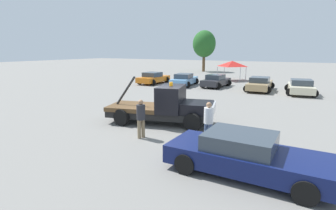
{
  "coord_description": "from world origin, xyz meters",
  "views": [
    {
      "loc": [
        7.15,
        -11.76,
        3.92
      ],
      "look_at": [
        0.5,
        0.0,
        1.05
      ],
      "focal_mm": 28.0,
      "sensor_mm": 36.0,
      "label": 1
    }
  ],
  "objects_px": {
    "parked_car_cream": "(301,87)",
    "parked_car_orange": "(153,78)",
    "foreground_car": "(245,155)",
    "parked_car_skyblue": "(184,80)",
    "tow_truck": "(166,107)",
    "parked_car_charcoal": "(216,81)",
    "person_near_truck": "(208,120)",
    "canopy_tent_red": "(232,64)",
    "parked_car_tan": "(260,84)",
    "tree_left": "(204,44)",
    "person_at_hood": "(141,116)"
  },
  "relations": [
    {
      "from": "parked_car_tan",
      "to": "tree_left",
      "type": "xyz_separation_m",
      "value": [
        -13.27,
        18.51,
        4.22
      ]
    },
    {
      "from": "tow_truck",
      "to": "parked_car_skyblue",
      "type": "distance_m",
      "value": 15.24
    },
    {
      "from": "tow_truck",
      "to": "parked_car_tan",
      "type": "height_order",
      "value": "tow_truck"
    },
    {
      "from": "parked_car_charcoal",
      "to": "parked_car_tan",
      "type": "distance_m",
      "value": 4.55
    },
    {
      "from": "parked_car_skyblue",
      "to": "tree_left",
      "type": "xyz_separation_m",
      "value": [
        -5.32,
        18.89,
        4.22
      ]
    },
    {
      "from": "parked_car_skyblue",
      "to": "parked_car_tan",
      "type": "relative_size",
      "value": 1.01
    },
    {
      "from": "parked_car_skyblue",
      "to": "parked_car_cream",
      "type": "relative_size",
      "value": 1.08
    },
    {
      "from": "person_at_hood",
      "to": "tree_left",
      "type": "distance_m",
      "value": 37.54
    },
    {
      "from": "person_near_truck",
      "to": "parked_car_orange",
      "type": "xyz_separation_m",
      "value": [
        -12.77,
        15.6,
        -0.37
      ]
    },
    {
      "from": "parked_car_charcoal",
      "to": "tree_left",
      "type": "bearing_deg",
      "value": 29.05
    },
    {
      "from": "parked_car_cream",
      "to": "foreground_car",
      "type": "bearing_deg",
      "value": 170.17
    },
    {
      "from": "tow_truck",
      "to": "foreground_car",
      "type": "relative_size",
      "value": 1.19
    },
    {
      "from": "person_at_hood",
      "to": "parked_car_charcoal",
      "type": "height_order",
      "value": "person_at_hood"
    },
    {
      "from": "parked_car_skyblue",
      "to": "parked_car_orange",
      "type": "bearing_deg",
      "value": 84.78
    },
    {
      "from": "parked_car_cream",
      "to": "parked_car_orange",
      "type": "bearing_deg",
      "value": 82.96
    },
    {
      "from": "tow_truck",
      "to": "foreground_car",
      "type": "distance_m",
      "value": 6.43
    },
    {
      "from": "tow_truck",
      "to": "foreground_car",
      "type": "xyz_separation_m",
      "value": [
        5.13,
        -3.87,
        -0.25
      ]
    },
    {
      "from": "parked_car_skyblue",
      "to": "tree_left",
      "type": "relative_size",
      "value": 0.69
    },
    {
      "from": "foreground_car",
      "to": "parked_car_cream",
      "type": "xyz_separation_m",
      "value": [
        0.61,
        18.0,
        -0.0
      ]
    },
    {
      "from": "canopy_tent_red",
      "to": "parked_car_orange",
      "type": "bearing_deg",
      "value": -132.61
    },
    {
      "from": "person_near_truck",
      "to": "tree_left",
      "type": "xyz_separation_m",
      "value": [
        -14.17,
        34.68,
        3.85
      ]
    },
    {
      "from": "tow_truck",
      "to": "parked_car_cream",
      "type": "xyz_separation_m",
      "value": [
        5.74,
        14.13,
        -0.25
      ]
    },
    {
      "from": "person_at_hood",
      "to": "parked_car_cream",
      "type": "bearing_deg",
      "value": 91.69
    },
    {
      "from": "person_near_truck",
      "to": "parked_car_skyblue",
      "type": "relative_size",
      "value": 0.35
    },
    {
      "from": "parked_car_charcoal",
      "to": "parked_car_skyblue",
      "type": "bearing_deg",
      "value": 104.98
    },
    {
      "from": "parked_car_orange",
      "to": "tree_left",
      "type": "relative_size",
      "value": 0.62
    },
    {
      "from": "parked_car_skyblue",
      "to": "canopy_tent_red",
      "type": "xyz_separation_m",
      "value": [
        3.14,
        7.49,
        1.49
      ]
    },
    {
      "from": "parked_car_skyblue",
      "to": "parked_car_charcoal",
      "type": "bearing_deg",
      "value": -86.5
    },
    {
      "from": "parked_car_skyblue",
      "to": "foreground_car",
      "type": "bearing_deg",
      "value": -156.74
    },
    {
      "from": "parked_car_cream",
      "to": "person_near_truck",
      "type": "bearing_deg",
      "value": 162.48
    },
    {
      "from": "foreground_car",
      "to": "parked_car_cream",
      "type": "height_order",
      "value": "same"
    },
    {
      "from": "canopy_tent_red",
      "to": "tree_left",
      "type": "bearing_deg",
      "value": 126.59
    },
    {
      "from": "parked_car_tan",
      "to": "parked_car_cream",
      "type": "xyz_separation_m",
      "value": [
        3.59,
        -0.34,
        -0.0
      ]
    },
    {
      "from": "person_at_hood",
      "to": "person_near_truck",
      "type": "bearing_deg",
      "value": 37.49
    },
    {
      "from": "foreground_car",
      "to": "parked_car_skyblue",
      "type": "height_order",
      "value": "same"
    },
    {
      "from": "foreground_car",
      "to": "person_at_hood",
      "type": "height_order",
      "value": "person_at_hood"
    },
    {
      "from": "parked_car_charcoal",
      "to": "parked_car_cream",
      "type": "height_order",
      "value": "same"
    },
    {
      "from": "tree_left",
      "to": "parked_car_charcoal",
      "type": "bearing_deg",
      "value": -64.37
    },
    {
      "from": "tow_truck",
      "to": "parked_car_charcoal",
      "type": "distance_m",
      "value": 14.98
    },
    {
      "from": "tree_left",
      "to": "person_near_truck",
      "type": "bearing_deg",
      "value": -67.77
    },
    {
      "from": "parked_car_charcoal",
      "to": "person_at_hood",
      "type": "bearing_deg",
      "value": -168.1
    },
    {
      "from": "parked_car_tan",
      "to": "parked_car_skyblue",
      "type": "bearing_deg",
      "value": 89.58
    },
    {
      "from": "canopy_tent_red",
      "to": "person_at_hood",
      "type": "bearing_deg",
      "value": -83.26
    },
    {
      "from": "parked_car_cream",
      "to": "canopy_tent_red",
      "type": "xyz_separation_m",
      "value": [
        -8.39,
        7.45,
        1.49
      ]
    },
    {
      "from": "tow_truck",
      "to": "parked_car_skyblue",
      "type": "relative_size",
      "value": 1.2
    },
    {
      "from": "person_near_truck",
      "to": "parked_car_charcoal",
      "type": "distance_m",
      "value": 17.37
    },
    {
      "from": "person_at_hood",
      "to": "parked_car_skyblue",
      "type": "bearing_deg",
      "value": 129.76
    },
    {
      "from": "canopy_tent_red",
      "to": "person_near_truck",
      "type": "bearing_deg",
      "value": -76.23
    },
    {
      "from": "person_near_truck",
      "to": "parked_car_charcoal",
      "type": "relative_size",
      "value": 0.4
    },
    {
      "from": "foreground_car",
      "to": "parked_car_charcoal",
      "type": "xyz_separation_m",
      "value": [
        -7.52,
        18.66,
        -0.01
      ]
    }
  ]
}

